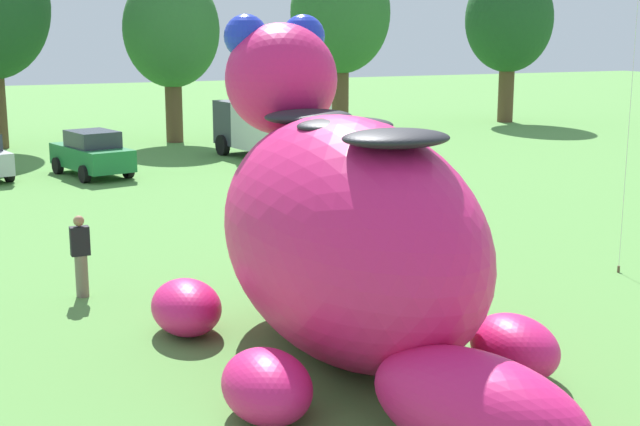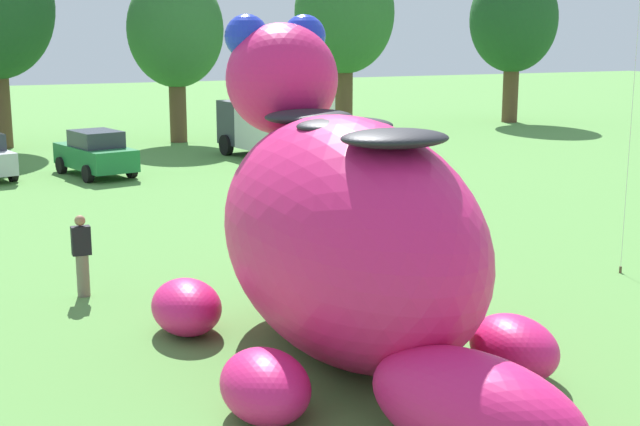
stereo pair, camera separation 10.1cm
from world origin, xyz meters
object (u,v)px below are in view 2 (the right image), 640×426
Objects in this scene: car_green at (95,153)px; box_truck at (274,122)px; spectator_by_cars at (82,256)px; spectator_near_inflatable at (332,154)px; giant_inflatable_creature at (346,234)px.

car_green is 7.69m from box_truck.
spectator_near_inflatable is at bearing 46.65° from spectator_by_cars.
giant_inflatable_creature reaches higher than spectator_by_cars.
spectator_by_cars is at bearing 124.51° from giant_inflatable_creature.
giant_inflatable_creature is 6.51× the size of spectator_near_inflatable.
car_green is at bearing 155.42° from spectator_near_inflatable.
box_truck reaches higher than spectator_by_cars.
giant_inflatable_creature is 1.68× the size of box_truck.
spectator_by_cars is at bearing -133.35° from spectator_near_inflatable.
car_green is at bearing -172.41° from box_truck.
giant_inflatable_creature is 2.54× the size of car_green.
box_truck is 3.89× the size of spectator_by_cars.
box_truck is 3.89× the size of spectator_near_inflatable.
box_truck is at bearing 57.32° from spectator_by_cars.
spectator_by_cars is at bearing -122.68° from box_truck.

